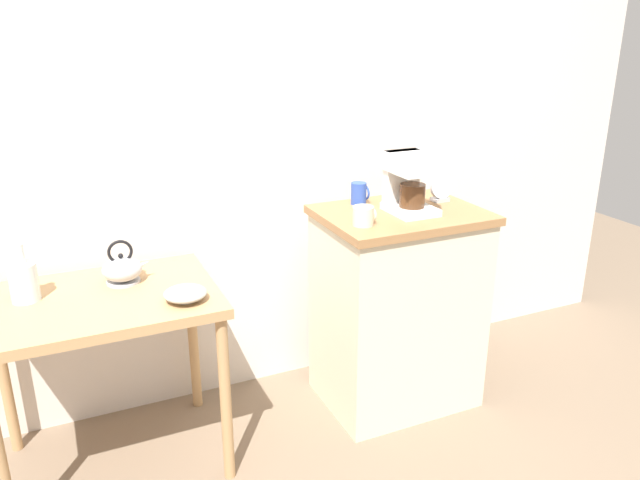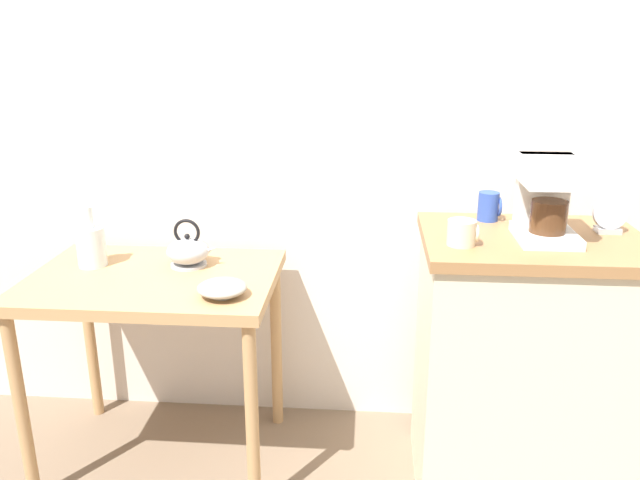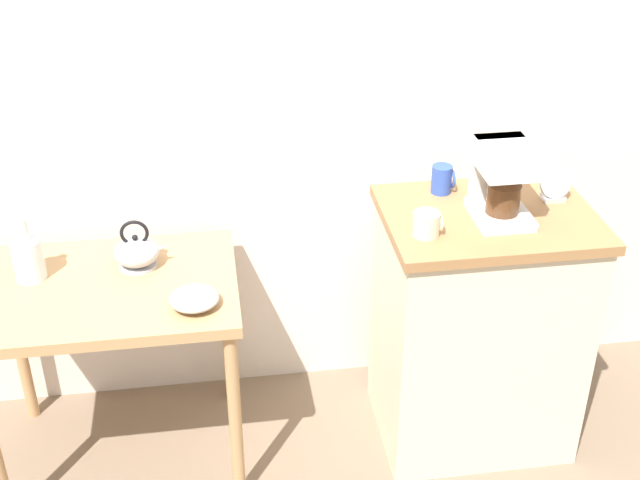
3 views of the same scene
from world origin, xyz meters
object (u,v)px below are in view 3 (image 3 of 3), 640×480
at_px(glass_carafe_vase, 28,258).
at_px(table_clock, 555,186).
at_px(bowl_stoneware, 194,299).
at_px(coffee_maker, 502,177).
at_px(mug_small_cream, 427,224).
at_px(mug_blue, 442,179).
at_px(teakettle, 137,252).

bearing_deg(glass_carafe_vase, table_clock, -1.89).
distance_m(bowl_stoneware, coffee_maker, 1.06).
relative_size(mug_small_cream, table_clock, 0.78).
bearing_deg(table_clock, mug_small_cream, -161.14).
height_order(coffee_maker, table_clock, coffee_maker).
height_order(mug_blue, mug_small_cream, mug_blue).
relative_size(glass_carafe_vase, mug_blue, 2.21).
height_order(glass_carafe_vase, mug_blue, mug_blue).
distance_m(glass_carafe_vase, table_clock, 1.78).
bearing_deg(bowl_stoneware, coffee_maker, 6.25).
height_order(bowl_stoneware, teakettle, teakettle).
xyz_separation_m(mug_blue, table_clock, (0.36, -0.12, 0.00)).
xyz_separation_m(glass_carafe_vase, table_clock, (1.77, -0.06, 0.16)).
bearing_deg(bowl_stoneware, table_clock, 8.63).
height_order(coffee_maker, mug_small_cream, coffee_maker).
bearing_deg(coffee_maker, mug_blue, 125.84).
height_order(bowl_stoneware, mug_blue, mug_blue).
xyz_separation_m(coffee_maker, mug_blue, (-0.14, 0.19, -0.09)).
height_order(teakettle, coffee_maker, coffee_maker).
height_order(bowl_stoneware, mug_small_cream, mug_small_cream).
height_order(teakettle, glass_carafe_vase, glass_carafe_vase).
bearing_deg(glass_carafe_vase, coffee_maker, -5.00).
distance_m(mug_blue, table_clock, 0.38).
bearing_deg(teakettle, glass_carafe_vase, -175.92).
bearing_deg(mug_blue, teakettle, -178.29).
bearing_deg(table_clock, teakettle, 176.64).
bearing_deg(mug_small_cream, coffee_maker, 18.77).
bearing_deg(table_clock, glass_carafe_vase, 178.11).
xyz_separation_m(bowl_stoneware, table_clock, (1.24, 0.19, 0.21)).
xyz_separation_m(teakettle, coffee_maker, (1.20, -0.16, 0.27)).
xyz_separation_m(glass_carafe_vase, mug_blue, (1.41, 0.06, 0.16)).
relative_size(teakettle, coffee_maker, 0.72).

